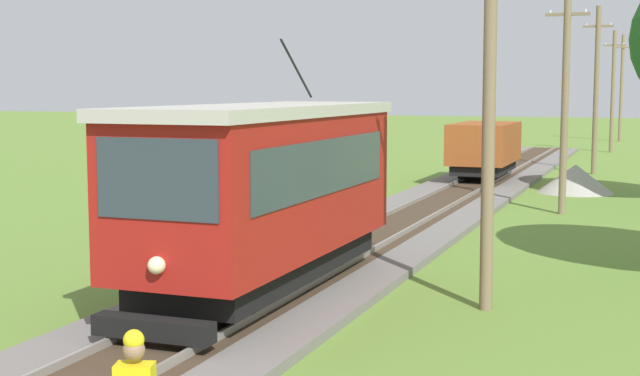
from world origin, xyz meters
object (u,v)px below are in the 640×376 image
at_px(gravel_pile, 575,179).
at_px(utility_pole_distant, 613,90).
at_px(utility_pole_near_tram, 489,104).
at_px(freight_car, 484,148).
at_px(utility_pole_mid, 565,99).
at_px(utility_pole_horizon, 622,87).
at_px(red_tram, 265,189).
at_px(utility_pole_far, 596,89).

bearing_deg(gravel_pile, utility_pole_distant, 89.69).
bearing_deg(utility_pole_near_tram, freight_car, 100.53).
distance_m(utility_pole_mid, utility_pole_horizon, 43.42).
xyz_separation_m(utility_pole_distant, utility_pole_horizon, (0.00, 12.99, 0.23)).
distance_m(utility_pole_distant, gravel_pile, 24.27).
relative_size(red_tram, gravel_pile, 2.88).
height_order(freight_car, utility_pole_distant, utility_pole_distant).
xyz_separation_m(utility_pole_far, utility_pole_distant, (-0.00, 15.72, -0.12)).
bearing_deg(utility_pole_far, red_tram, -98.10).
bearing_deg(red_tram, utility_pole_distant, 84.71).
height_order(utility_pole_far, gravel_pile, utility_pole_far).
height_order(utility_pole_distant, utility_pole_horizon, utility_pole_horizon).
relative_size(utility_pole_near_tram, utility_pole_far, 0.94).
bearing_deg(utility_pole_far, utility_pole_near_tram, -90.00).
bearing_deg(red_tram, utility_pole_horizon, 85.89).
bearing_deg(red_tram, utility_pole_mid, 74.00).
distance_m(utility_pole_near_tram, utility_pole_far, 28.50).
bearing_deg(utility_pole_mid, utility_pole_near_tram, -90.00).
bearing_deg(freight_car, utility_pole_horizon, 83.18).
xyz_separation_m(utility_pole_mid, gravel_pile, (-0.13, 6.40, -3.23)).
bearing_deg(red_tram, gravel_pile, 79.09).
relative_size(red_tram, utility_pole_far, 1.07).
bearing_deg(utility_pole_mid, red_tram, -106.00).
distance_m(freight_car, utility_pole_mid, 9.81).
height_order(utility_pole_far, utility_pole_distant, utility_pole_far).
xyz_separation_m(utility_pole_near_tram, utility_pole_distant, (-0.00, 44.21, 0.15)).
bearing_deg(red_tram, utility_pole_far, 81.90).
distance_m(red_tram, freight_car, 23.11).
bearing_deg(utility_pole_mid, utility_pole_distant, 90.00).
relative_size(red_tram, utility_pole_horizon, 1.04).
bearing_deg(utility_pole_distant, utility_pole_far, -90.00).
xyz_separation_m(freight_car, gravel_pile, (4.03, -2.20, -0.99)).
height_order(utility_pole_near_tram, utility_pole_distant, utility_pole_distant).
bearing_deg(utility_pole_far, freight_car, -124.26).
relative_size(utility_pole_far, utility_pole_horizon, 0.97).
height_order(freight_car, utility_pole_near_tram, utility_pole_near_tram).
distance_m(utility_pole_far, utility_pole_horizon, 28.71).
bearing_deg(utility_pole_mid, utility_pole_far, 90.00).
relative_size(utility_pole_mid, gravel_pile, 2.50).
bearing_deg(freight_car, gravel_pile, -28.59).
relative_size(freight_car, utility_pole_distant, 0.67).
bearing_deg(freight_car, red_tram, -89.99).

